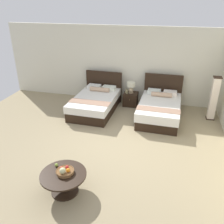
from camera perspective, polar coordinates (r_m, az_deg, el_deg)
ground_plane at (r=6.58m, az=0.21°, el=-7.78°), size 9.82×10.05×0.02m
wall_back at (r=8.94m, az=5.20°, el=11.04°), size 9.82×0.12×2.76m
bed_near_window at (r=8.36m, az=-3.91°, el=2.28°), size 1.41×2.20×1.15m
bed_near_corner at (r=8.01m, az=11.23°, el=0.80°), size 1.36×2.17×1.20m
nightstand at (r=8.84m, az=4.44°, el=3.08°), size 0.51×0.50×0.48m
table_lamp at (r=8.68m, az=4.57°, el=6.10°), size 0.30×0.30×0.40m
vase at (r=8.71m, az=3.47°, el=4.97°), size 0.10×0.10×0.15m
coffee_table at (r=5.07m, az=-11.43°, el=-15.33°), size 0.93×0.93×0.45m
fruit_bowl at (r=4.97m, az=-11.19°, el=-13.62°), size 0.36×0.36×0.18m
loose_apple at (r=5.19m, az=-13.10°, el=-12.19°), size 0.07×0.07×0.07m
floor_lamp_corner at (r=8.28m, az=23.04°, el=2.97°), size 0.25×0.25×1.43m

